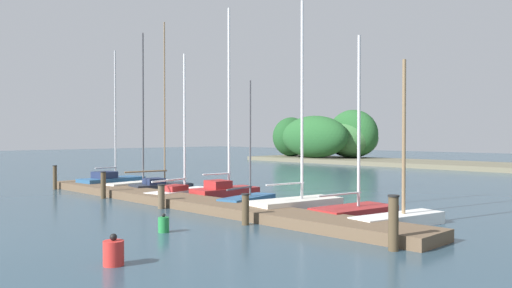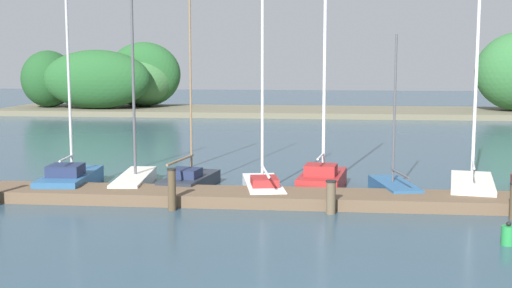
% 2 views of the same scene
% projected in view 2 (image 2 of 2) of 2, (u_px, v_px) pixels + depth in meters
% --- Properties ---
extents(dock_pier, '(21.22, 1.80, 0.35)m').
position_uv_depth(dock_pier, '(332.00, 199.00, 19.72)').
color(dock_pier, brown).
rests_on(dock_pier, ground).
extents(far_shore, '(50.54, 8.32, 6.16)m').
position_uv_depth(far_shore, '(245.00, 83.00, 51.38)').
color(far_shore, '#66604C').
rests_on(far_shore, ground).
extents(sailboat_0, '(1.64, 3.78, 7.42)m').
position_uv_depth(sailboat_0, '(71.00, 178.00, 22.08)').
color(sailboat_0, '#285684').
rests_on(sailboat_0, ground).
extents(sailboat_1, '(1.27, 4.03, 8.17)m').
position_uv_depth(sailboat_1, '(135.00, 176.00, 22.39)').
color(sailboat_1, silver).
rests_on(sailboat_1, ground).
extents(sailboat_2, '(1.66, 3.52, 8.43)m').
position_uv_depth(sailboat_2, '(190.00, 178.00, 22.19)').
color(sailboat_2, '#232833').
rests_on(sailboat_2, ground).
extents(sailboat_3, '(1.73, 3.85, 6.53)m').
position_uv_depth(sailboat_3, '(263.00, 184.00, 21.33)').
color(sailboat_3, white).
rests_on(sailboat_3, ground).
extents(sailboat_4, '(1.68, 3.20, 8.43)m').
position_uv_depth(sailboat_4, '(323.00, 175.00, 22.11)').
color(sailboat_4, maroon).
rests_on(sailboat_4, ground).
extents(sailboat_5, '(1.50, 3.08, 5.02)m').
position_uv_depth(sailboat_5, '(393.00, 187.00, 21.14)').
color(sailboat_5, '#285684').
rests_on(sailboat_5, ground).
extents(sailboat_6, '(1.87, 3.88, 7.76)m').
position_uv_depth(sailboat_6, '(472.00, 184.00, 21.09)').
color(sailboat_6, silver).
rests_on(sailboat_6, ground).
extents(mooring_piling_1, '(0.26, 0.26, 1.21)m').
position_uv_depth(mooring_piling_1, '(172.00, 189.00, 18.94)').
color(mooring_piling_1, '#4C3D28').
rests_on(mooring_piling_1, ground).
extents(mooring_piling_2, '(0.30, 0.30, 0.94)m').
position_uv_depth(mooring_piling_2, '(331.00, 197.00, 18.54)').
color(mooring_piling_2, brown).
rests_on(mooring_piling_2, ground).
extents(channel_buoy_1, '(0.32, 0.32, 0.56)m').
position_uv_depth(channel_buoy_1, '(508.00, 235.00, 15.50)').
color(channel_buoy_1, '#23843D').
rests_on(channel_buoy_1, ground).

